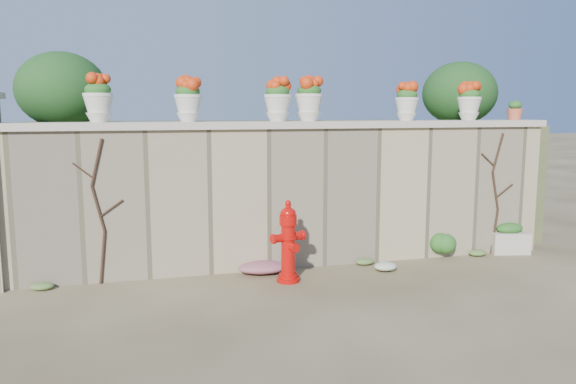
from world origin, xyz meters
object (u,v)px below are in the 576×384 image
object	(u,v)px
planter_box	(509,239)
terracotta_pot	(515,111)
fire_hydrant	(288,241)
urn_pot_0	(98,99)

from	to	relation	value
planter_box	terracotta_pot	world-z (taller)	terracotta_pot
fire_hydrant	urn_pot_0	distance (m)	3.08
fire_hydrant	terracotta_pot	size ratio (longest dim) A/B	3.68
fire_hydrant	terracotta_pot	world-z (taller)	terracotta_pot
fire_hydrant	terracotta_pot	distance (m)	4.37
fire_hydrant	terracotta_pot	bearing A→B (deg)	-4.57
fire_hydrant	urn_pot_0	world-z (taller)	urn_pot_0
planter_box	urn_pot_0	world-z (taller)	urn_pot_0
terracotta_pot	planter_box	bearing A→B (deg)	-122.83
urn_pot_0	planter_box	bearing A→B (deg)	-2.34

